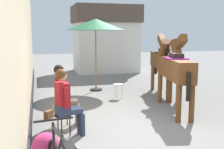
{
  "coord_description": "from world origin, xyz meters",
  "views": [
    {
      "loc": [
        -2.2,
        -5.5,
        2.08
      ],
      "look_at": [
        -0.4,
        1.2,
        1.05
      ],
      "focal_mm": 45.04,
      "sensor_mm": 36.0,
      "label": 1
    }
  ],
  "objects_px": {
    "spare_stool_white": "(118,86)",
    "satchel_bag": "(49,115)",
    "seated_visitor_near": "(66,99)",
    "saddled_horse_far": "(166,61)",
    "seated_visitor_far": "(63,92)",
    "cafe_parasol": "(96,25)",
    "saddled_horse_near": "(173,68)"
  },
  "relations": [
    {
      "from": "seated_visitor_near",
      "to": "seated_visitor_far",
      "type": "bearing_deg",
      "value": 88.59
    },
    {
      "from": "saddled_horse_far",
      "to": "satchel_bag",
      "type": "xyz_separation_m",
      "value": [
        -3.83,
        -1.52,
        -1.06
      ]
    },
    {
      "from": "saddled_horse_far",
      "to": "seated_visitor_far",
      "type": "bearing_deg",
      "value": -148.79
    },
    {
      "from": "cafe_parasol",
      "to": "saddled_horse_far",
      "type": "bearing_deg",
      "value": -37.61
    },
    {
      "from": "saddled_horse_far",
      "to": "cafe_parasol",
      "type": "xyz_separation_m",
      "value": [
        -2.01,
        1.55,
        1.2
      ]
    },
    {
      "from": "saddled_horse_far",
      "to": "seated_visitor_near",
      "type": "bearing_deg",
      "value": -140.95
    },
    {
      "from": "saddled_horse_far",
      "to": "cafe_parasol",
      "type": "bearing_deg",
      "value": 142.39
    },
    {
      "from": "seated_visitor_far",
      "to": "saddled_horse_far",
      "type": "distance_m",
      "value": 4.14
    },
    {
      "from": "cafe_parasol",
      "to": "satchel_bag",
      "type": "xyz_separation_m",
      "value": [
        -1.82,
        -3.07,
        -2.26
      ]
    },
    {
      "from": "seated_visitor_far",
      "to": "spare_stool_white",
      "type": "distance_m",
      "value": 3.0
    },
    {
      "from": "seated_visitor_far",
      "to": "satchel_bag",
      "type": "distance_m",
      "value": 0.97
    },
    {
      "from": "satchel_bag",
      "to": "spare_stool_white",
      "type": "bearing_deg",
      "value": 159.54
    },
    {
      "from": "seated_visitor_near",
      "to": "satchel_bag",
      "type": "distance_m",
      "value": 1.54
    },
    {
      "from": "saddled_horse_near",
      "to": "satchel_bag",
      "type": "relative_size",
      "value": 10.57
    },
    {
      "from": "satchel_bag",
      "to": "seated_visitor_far",
      "type": "bearing_deg",
      "value": 59.93
    },
    {
      "from": "seated_visitor_near",
      "to": "cafe_parasol",
      "type": "xyz_separation_m",
      "value": [
        1.53,
        4.42,
        1.59
      ]
    },
    {
      "from": "seated_visitor_far",
      "to": "seated_visitor_near",
      "type": "bearing_deg",
      "value": -91.41
    },
    {
      "from": "saddled_horse_far",
      "to": "spare_stool_white",
      "type": "relative_size",
      "value": 6.47
    },
    {
      "from": "seated_visitor_far",
      "to": "saddled_horse_far",
      "type": "relative_size",
      "value": 0.47
    },
    {
      "from": "spare_stool_white",
      "to": "satchel_bag",
      "type": "xyz_separation_m",
      "value": [
        -2.25,
        -1.64,
        -0.3
      ]
    },
    {
      "from": "seated_visitor_far",
      "to": "cafe_parasol",
      "type": "height_order",
      "value": "cafe_parasol"
    },
    {
      "from": "seated_visitor_near",
      "to": "cafe_parasol",
      "type": "height_order",
      "value": "cafe_parasol"
    },
    {
      "from": "saddled_horse_near",
      "to": "cafe_parasol",
      "type": "xyz_separation_m",
      "value": [
        -1.47,
        3.12,
        1.2
      ]
    },
    {
      "from": "saddled_horse_far",
      "to": "spare_stool_white",
      "type": "xyz_separation_m",
      "value": [
        -1.58,
        0.12,
        -0.76
      ]
    },
    {
      "from": "seated_visitor_near",
      "to": "saddled_horse_far",
      "type": "height_order",
      "value": "saddled_horse_far"
    },
    {
      "from": "saddled_horse_near",
      "to": "saddled_horse_far",
      "type": "height_order",
      "value": "same"
    },
    {
      "from": "seated_visitor_near",
      "to": "saddled_horse_far",
      "type": "relative_size",
      "value": 0.47
    },
    {
      "from": "seated_visitor_near",
      "to": "satchel_bag",
      "type": "xyz_separation_m",
      "value": [
        -0.29,
        1.36,
        -0.68
      ]
    },
    {
      "from": "cafe_parasol",
      "to": "satchel_bag",
      "type": "distance_m",
      "value": 4.22
    },
    {
      "from": "saddled_horse_near",
      "to": "saddled_horse_far",
      "type": "distance_m",
      "value": 1.67
    },
    {
      "from": "seated_visitor_near",
      "to": "seated_visitor_far",
      "type": "distance_m",
      "value": 0.74
    },
    {
      "from": "saddled_horse_far",
      "to": "spare_stool_white",
      "type": "distance_m",
      "value": 1.76
    }
  ]
}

